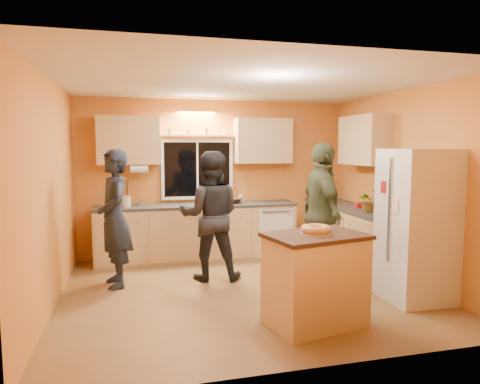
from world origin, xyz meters
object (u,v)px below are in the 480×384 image
object	(u,v)px
refrigerator	(417,225)
person_center	(210,216)
person_left	(115,218)
person_right	(322,214)
island	(315,279)

from	to	relation	value
refrigerator	person_center	world-z (taller)	refrigerator
refrigerator	person_center	distance (m)	2.63
person_left	person_right	xyz separation A→B (m)	(2.64, -0.60, 0.04)
person_right	island	bearing A→B (deg)	156.70
refrigerator	person_left	bearing A→B (deg)	158.00
island	person_center	xyz separation A→B (m)	(-0.77, 1.78, 0.40)
island	person_left	distance (m)	2.73
person_left	refrigerator	bearing A→B (deg)	55.58
island	person_left	world-z (taller)	person_left
person_right	person_left	bearing A→B (deg)	81.40
person_left	person_right	bearing A→B (deg)	64.85
person_left	person_center	distance (m)	1.26
refrigerator	person_center	xyz separation A→B (m)	(-2.22, 1.40, -0.02)
island	person_right	bearing A→B (deg)	50.63
refrigerator	person_left	world-z (taller)	refrigerator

